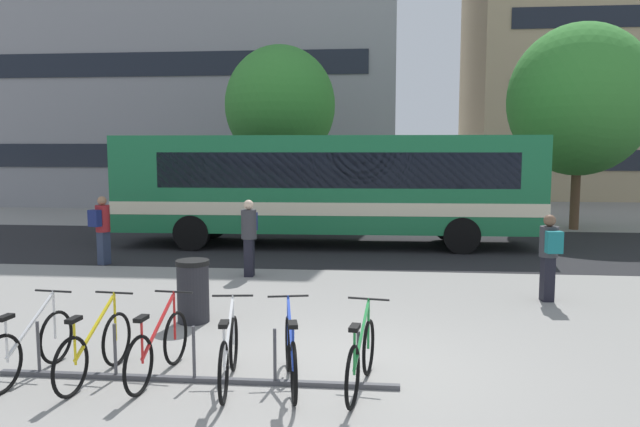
{
  "coord_description": "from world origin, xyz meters",
  "views": [
    {
      "loc": [
        0.42,
        -7.39,
        2.84
      ],
      "look_at": [
        -0.69,
        4.22,
        1.57
      ],
      "focal_mm": 33.47,
      "sensor_mm": 36.0,
      "label": 1
    }
  ],
  "objects_px": {
    "street_tree_0": "(280,106)",
    "parked_bicycle_yellow_1": "(95,350)",
    "parked_bicycle_blue_4": "(291,355)",
    "commuter_navy_pack_0": "(102,226)",
    "city_bus": "(325,185)",
    "parked_bicycle_green_5": "(361,359)",
    "commuter_teal_pack_2": "(549,252)",
    "parked_bicycle_white_3": "(229,354)",
    "parked_bicycle_white_0": "(31,347)",
    "commuter_navy_pack_1": "(249,232)",
    "street_tree_1": "(580,100)",
    "trash_bin": "(193,291)",
    "parked_bicycle_red_2": "(158,348)"
  },
  "relations": [
    {
      "from": "street_tree_0",
      "to": "parked_bicycle_yellow_1",
      "type": "bearing_deg",
      "value": -89.47
    },
    {
      "from": "parked_bicycle_blue_4",
      "to": "commuter_navy_pack_0",
      "type": "distance_m",
      "value": 9.04
    },
    {
      "from": "city_bus",
      "to": "commuter_navy_pack_0",
      "type": "height_order",
      "value": "city_bus"
    },
    {
      "from": "parked_bicycle_green_5",
      "to": "commuter_teal_pack_2",
      "type": "xyz_separation_m",
      "value": [
        3.36,
        4.47,
        0.55
      ]
    },
    {
      "from": "parked_bicycle_green_5",
      "to": "commuter_teal_pack_2",
      "type": "relative_size",
      "value": 1.05
    },
    {
      "from": "parked_bicycle_white_3",
      "to": "street_tree_0",
      "type": "relative_size",
      "value": 0.26
    },
    {
      "from": "parked_bicycle_white_0",
      "to": "commuter_navy_pack_0",
      "type": "relative_size",
      "value": 1.02
    },
    {
      "from": "parked_bicycle_yellow_1",
      "to": "parked_bicycle_green_5",
      "type": "height_order",
      "value": "same"
    },
    {
      "from": "city_bus",
      "to": "commuter_navy_pack_1",
      "type": "distance_m",
      "value": 4.64
    },
    {
      "from": "parked_bicycle_white_0",
      "to": "parked_bicycle_yellow_1",
      "type": "relative_size",
      "value": 1.0
    },
    {
      "from": "city_bus",
      "to": "parked_bicycle_blue_4",
      "type": "relative_size",
      "value": 7.13
    },
    {
      "from": "parked_bicycle_blue_4",
      "to": "parked_bicycle_green_5",
      "type": "relative_size",
      "value": 0.99
    },
    {
      "from": "commuter_teal_pack_2",
      "to": "street_tree_0",
      "type": "xyz_separation_m",
      "value": [
        -6.76,
        10.67,
        3.47
      ]
    },
    {
      "from": "city_bus",
      "to": "street_tree_1",
      "type": "relative_size",
      "value": 1.7
    },
    {
      "from": "parked_bicycle_white_3",
      "to": "trash_bin",
      "type": "relative_size",
      "value": 1.67
    },
    {
      "from": "parked_bicycle_red_2",
      "to": "parked_bicycle_blue_4",
      "type": "bearing_deg",
      "value": -87.6
    },
    {
      "from": "commuter_teal_pack_2",
      "to": "street_tree_0",
      "type": "distance_m",
      "value": 13.1
    },
    {
      "from": "parked_bicycle_yellow_1",
      "to": "trash_bin",
      "type": "relative_size",
      "value": 1.67
    },
    {
      "from": "trash_bin",
      "to": "commuter_navy_pack_1",
      "type": "bearing_deg",
      "value": 87.44
    },
    {
      "from": "street_tree_0",
      "to": "city_bus",
      "type": "bearing_deg",
      "value": -66.03
    },
    {
      "from": "parked_bicycle_blue_4",
      "to": "commuter_navy_pack_1",
      "type": "distance_m",
      "value": 6.4
    },
    {
      "from": "parked_bicycle_red_2",
      "to": "street_tree_1",
      "type": "height_order",
      "value": "street_tree_1"
    },
    {
      "from": "parked_bicycle_blue_4",
      "to": "street_tree_0",
      "type": "relative_size",
      "value": 0.26
    },
    {
      "from": "parked_bicycle_white_3",
      "to": "city_bus",
      "type": "bearing_deg",
      "value": -8.59
    },
    {
      "from": "commuter_navy_pack_1",
      "to": "street_tree_0",
      "type": "relative_size",
      "value": 0.26
    },
    {
      "from": "commuter_navy_pack_1",
      "to": "commuter_teal_pack_2",
      "type": "bearing_deg",
      "value": 73.03
    },
    {
      "from": "trash_bin",
      "to": "commuter_navy_pack_0",
      "type": "bearing_deg",
      "value": 129.27
    },
    {
      "from": "commuter_teal_pack_2",
      "to": "trash_bin",
      "type": "xyz_separation_m",
      "value": [
        -6.18,
        -1.92,
        -0.42
      ]
    },
    {
      "from": "parked_bicycle_white_0",
      "to": "parked_bicycle_green_5",
      "type": "relative_size",
      "value": 1.01
    },
    {
      "from": "parked_bicycle_white_0",
      "to": "commuter_navy_pack_0",
      "type": "xyz_separation_m",
      "value": [
        -2.41,
        7.05,
        0.58
      ]
    },
    {
      "from": "commuter_navy_pack_1",
      "to": "commuter_teal_pack_2",
      "type": "xyz_separation_m",
      "value": [
        6.02,
        -1.68,
        -0.05
      ]
    },
    {
      "from": "city_bus",
      "to": "street_tree_1",
      "type": "distance_m",
      "value": 9.9
    },
    {
      "from": "parked_bicycle_white_0",
      "to": "parked_bicycle_blue_4",
      "type": "xyz_separation_m",
      "value": [
        3.26,
        0.04,
        0.0
      ]
    },
    {
      "from": "parked_bicycle_white_0",
      "to": "street_tree_1",
      "type": "relative_size",
      "value": 0.24
    },
    {
      "from": "commuter_navy_pack_0",
      "to": "trash_bin",
      "type": "bearing_deg",
      "value": -122.77
    },
    {
      "from": "city_bus",
      "to": "parked_bicycle_yellow_1",
      "type": "distance_m",
      "value": 10.79
    },
    {
      "from": "parked_bicycle_yellow_1",
      "to": "commuter_navy_pack_0",
      "type": "xyz_separation_m",
      "value": [
        -3.25,
        7.05,
        0.58
      ]
    },
    {
      "from": "parked_bicycle_red_2",
      "to": "commuter_navy_pack_0",
      "type": "xyz_separation_m",
      "value": [
        -4.01,
        6.93,
        0.58
      ]
    },
    {
      "from": "parked_bicycle_white_3",
      "to": "commuter_navy_pack_1",
      "type": "relative_size",
      "value": 1.0
    },
    {
      "from": "street_tree_0",
      "to": "street_tree_1",
      "type": "xyz_separation_m",
      "value": [
        10.51,
        -0.27,
        0.1
      ]
    },
    {
      "from": "commuter_navy_pack_1",
      "to": "commuter_navy_pack_0",
      "type": "bearing_deg",
      "value": -104.62
    },
    {
      "from": "parked_bicycle_yellow_1",
      "to": "parked_bicycle_blue_4",
      "type": "distance_m",
      "value": 2.42
    },
    {
      "from": "parked_bicycle_white_0",
      "to": "commuter_navy_pack_1",
      "type": "bearing_deg",
      "value": -7.79
    },
    {
      "from": "commuter_navy_pack_0",
      "to": "trash_bin",
      "type": "relative_size",
      "value": 1.64
    },
    {
      "from": "commuter_navy_pack_1",
      "to": "parked_bicycle_blue_4",
      "type": "bearing_deg",
      "value": 15.26
    },
    {
      "from": "parked_bicycle_blue_4",
      "to": "street_tree_0",
      "type": "bearing_deg",
      "value": -2.31
    },
    {
      "from": "trash_bin",
      "to": "street_tree_1",
      "type": "height_order",
      "value": "street_tree_1"
    },
    {
      "from": "parked_bicycle_yellow_1",
      "to": "parked_bicycle_red_2",
      "type": "distance_m",
      "value": 0.77
    },
    {
      "from": "city_bus",
      "to": "parked_bicycle_white_0",
      "type": "relative_size",
      "value": 7.03
    },
    {
      "from": "parked_bicycle_red_2",
      "to": "parked_bicycle_blue_4",
      "type": "height_order",
      "value": "same"
    }
  ]
}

